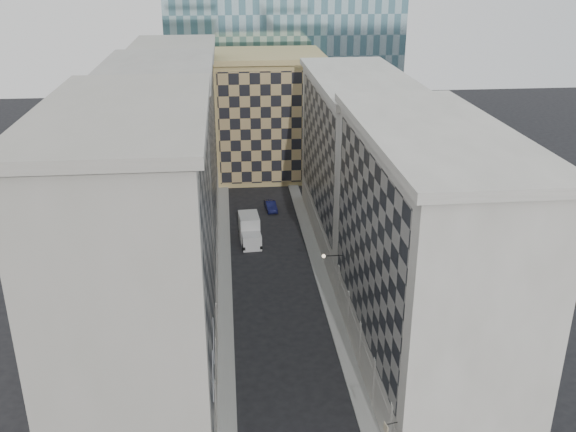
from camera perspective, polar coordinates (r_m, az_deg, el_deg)
sidewalk_west at (r=68.00m, az=-5.63°, el=-6.35°), size 1.50×100.00×0.15m
sidewalk_east at (r=68.69m, az=3.20°, el=-5.96°), size 1.50×100.00×0.15m
bldg_left_a at (r=46.15m, az=-13.04°, el=-5.04°), size 10.80×22.80×23.70m
bldg_left_b at (r=66.53m, az=-10.88°, el=3.28°), size 10.80×22.80×22.70m
bldg_left_c at (r=87.70m, az=-9.73°, el=7.65°), size 10.80×22.80×21.70m
bldg_right_a at (r=52.26m, az=12.05°, el=-3.42°), size 10.80×26.80×20.70m
bldg_right_b at (r=76.79m, az=6.19°, el=4.98°), size 10.80×28.80×19.70m
tan_block at (r=100.52m, az=-1.81°, el=9.02°), size 16.80×14.80×18.80m
flagpoles_left at (r=43.39m, az=-6.67°, el=-12.38°), size 0.10×6.33×2.33m
bracket_lamp at (r=60.50m, az=3.36°, el=-3.57°), size 1.98×0.36×0.36m
box_truck at (r=77.94m, az=-3.42°, el=-1.32°), size 2.68×5.87×3.15m
dark_car at (r=87.43m, az=-1.54°, el=0.90°), size 1.70×3.98×1.27m
shop_sign at (r=44.63m, az=8.75°, el=-18.10°), size 0.85×0.63×0.71m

